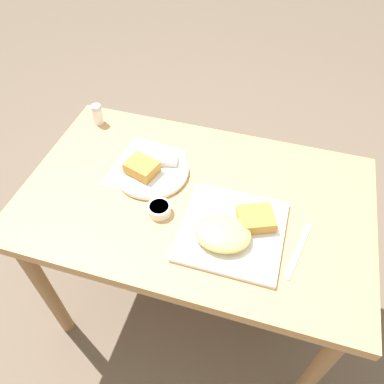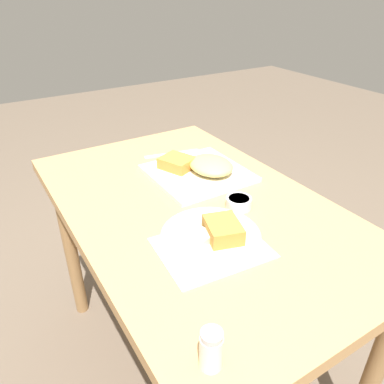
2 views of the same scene
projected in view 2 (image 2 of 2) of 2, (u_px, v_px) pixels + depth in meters
name	position (u px, v px, depth m)	size (l,w,h in m)	color
ground_plane	(194.00, 362.00, 1.41)	(8.00, 8.00, 0.00)	brown
dining_table	(195.00, 229.00, 1.10)	(1.08, 0.67, 0.71)	tan
menu_card	(212.00, 248.00, 0.88)	(0.22, 0.26, 0.00)	beige
plate_square_near	(200.00, 169.00, 1.20)	(0.29, 0.29, 0.06)	white
plate_oval_far	(212.00, 234.00, 0.90)	(0.24, 0.24, 0.05)	white
sauce_ramekin	(239.00, 202.00, 1.03)	(0.07, 0.07, 0.03)	white
salt_shaker	(211.00, 351.00, 0.60)	(0.04, 0.04, 0.08)	white
butter_knife	(172.00, 154.00, 1.35)	(0.06, 0.20, 0.00)	silver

